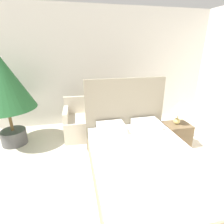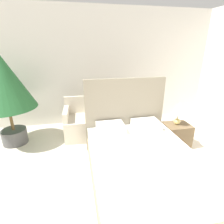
# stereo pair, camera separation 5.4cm
# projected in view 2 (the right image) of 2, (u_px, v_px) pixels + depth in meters

# --- Properties ---
(wall_back) EXTENTS (10.00, 0.06, 2.90)m
(wall_back) POSITION_uv_depth(u_px,v_px,m) (106.00, 68.00, 4.54)
(wall_back) COLOR silver
(wall_back) RESTS_ON ground_plane
(bed) EXTENTS (1.57, 2.12, 1.44)m
(bed) POSITION_uv_depth(u_px,v_px,m) (141.00, 161.00, 2.73)
(bed) COLOR #8C7A5B
(bed) RESTS_ON ground_plane
(armchair_near_window_left) EXTENTS (0.64, 0.73, 0.89)m
(armchair_near_window_left) POSITION_uv_depth(u_px,v_px,m) (79.00, 124.00, 4.00)
(armchair_near_window_left) COLOR beige
(armchair_near_window_left) RESTS_ON ground_plane
(armchair_near_window_right) EXTENTS (0.63, 0.72, 0.89)m
(armchair_near_window_right) POSITION_uv_depth(u_px,v_px,m) (122.00, 121.00, 4.20)
(armchair_near_window_right) COLOR beige
(armchair_near_window_right) RESTS_ON ground_plane
(potted_palm) EXTENTS (1.13, 1.13, 1.93)m
(potted_palm) POSITION_uv_depth(u_px,v_px,m) (3.00, 84.00, 3.38)
(potted_palm) COLOR #4C4C4C
(potted_palm) RESTS_ON ground_plane
(nightstand) EXTENTS (0.51, 0.42, 0.50)m
(nightstand) POSITION_uv_depth(u_px,v_px,m) (176.00, 135.00, 3.63)
(nightstand) COLOR brown
(nightstand) RESTS_ON ground_plane
(table_lamp) EXTENTS (0.27, 0.27, 0.47)m
(table_lamp) POSITION_uv_depth(u_px,v_px,m) (179.00, 110.00, 3.43)
(table_lamp) COLOR tan
(table_lamp) RESTS_ON nightstand
(side_table) EXTENTS (0.35, 0.35, 0.43)m
(side_table) POSITION_uv_depth(u_px,v_px,m) (101.00, 127.00, 4.09)
(side_table) COLOR gold
(side_table) RESTS_ON ground_plane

